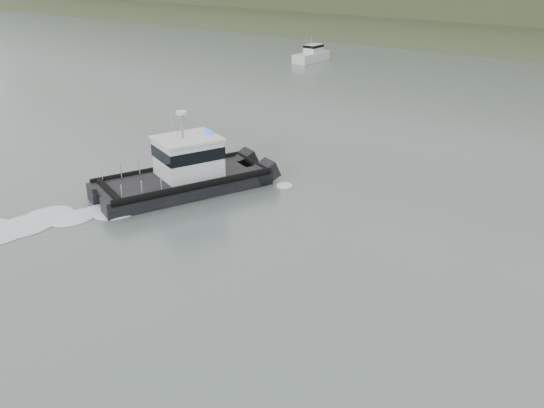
{
  "coord_description": "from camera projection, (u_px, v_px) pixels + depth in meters",
  "views": [
    {
      "loc": [
        17.63,
        -13.96,
        13.69
      ],
      "look_at": [
        1.94,
        7.62,
        2.4
      ],
      "focal_mm": 40.0,
      "sensor_mm": 36.0,
      "label": 1
    }
  ],
  "objects": [
    {
      "name": "ground",
      "position": [
        127.0,
        304.0,
        25.28
      ],
      "size": [
        400.0,
        400.0,
        0.0
      ],
      "primitive_type": "plane",
      "color": "slate",
      "rests_on": "ground"
    },
    {
      "name": "patrol_boat",
      "position": [
        184.0,
        171.0,
        36.56
      ],
      "size": [
        7.53,
        11.25,
        5.14
      ],
      "rotation": [
        0.0,
        0.0,
        -0.38
      ],
      "color": "black",
      "rests_on": "ground"
    },
    {
      "name": "motorboat",
      "position": [
        312.0,
        55.0,
        79.25
      ],
      "size": [
        2.1,
        6.08,
        3.33
      ],
      "rotation": [
        0.0,
        0.0,
        -0.01
      ],
      "color": "silver",
      "rests_on": "ground"
    }
  ]
}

